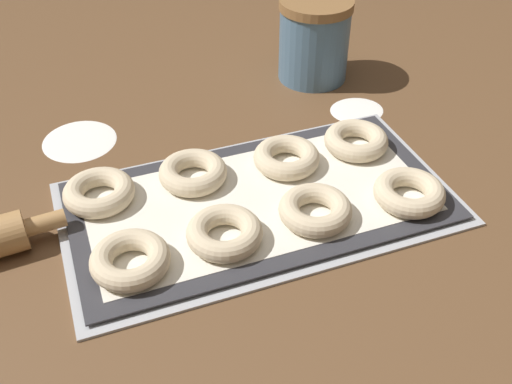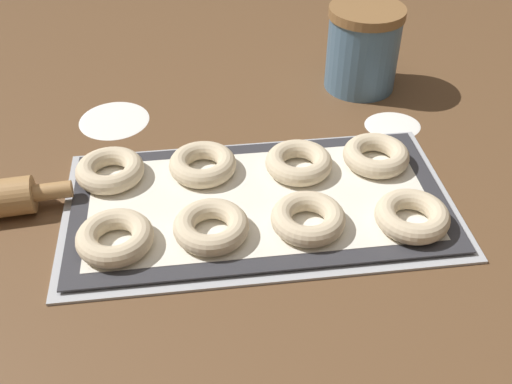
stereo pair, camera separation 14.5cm
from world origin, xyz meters
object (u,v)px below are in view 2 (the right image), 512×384
Objects in this scene: bagel_back_mid_left at (203,164)px; flour_canister at (363,48)px; bagel_front_far_right at (412,216)px; baking_tray at (256,204)px; bagel_front_mid_left at (211,227)px; bagel_back_far_left at (110,170)px; bagel_front_mid_right at (308,218)px; bagel_back_mid_right at (299,162)px; bagel_front_far_left at (115,237)px; bagel_back_far_right at (376,155)px.

flour_canister is at bearing 38.67° from bagel_back_mid_left.
bagel_back_mid_left is (-0.26, 0.15, 0.00)m from bagel_front_far_right.
baking_tray is 0.09m from bagel_front_mid_left.
bagel_back_mid_left is at bearing -1.10° from bagel_back_far_left.
flour_canister is at bearing 53.68° from baking_tray.
bagel_front_mid_right is at bearing 174.68° from bagel_front_far_right.
baking_tray is 5.50× the size of bagel_back_mid_right.
bagel_front_mid_right is at bearing -94.70° from bagel_back_mid_right.
bagel_front_far_left is (-0.19, -0.07, 0.02)m from baking_tray.
bagel_front_mid_left and bagel_back_far_right have the same top height.
baking_tray is 0.09m from bagel_front_mid_right.
bagel_front_far_right is at bearing -20.86° from baking_tray.
baking_tray is 0.21m from bagel_front_far_right.
bagel_front_mid_left is at bearing 179.80° from bagel_front_mid_right.
bagel_front_far_right is 0.30m from bagel_back_mid_left.
bagel_front_far_left is 1.00× the size of bagel_front_far_right.
bagel_back_mid_left is (-0.13, 0.13, 0.00)m from bagel_front_mid_right.
bagel_back_mid_left is 0.66× the size of flour_canister.
bagel_front_mid_right is at bearing -0.20° from bagel_front_mid_left.
bagel_front_far_right is (0.26, -0.01, 0.00)m from bagel_front_mid_left.
bagel_back_mid_right is at bearing -178.62° from bagel_back_far_right.
bagel_back_far_right is at bearing -2.40° from bagel_back_mid_left.
bagel_back_mid_right is 1.00× the size of bagel_back_far_right.
flour_canister reaches higher than bagel_back_mid_right.
bagel_front_mid_left and bagel_back_mid_left have the same top height.
bagel_front_far_right reaches higher than baking_tray.
bagel_front_mid_right is (0.13, -0.00, 0.00)m from bagel_front_mid_left.
bagel_front_far_left and bagel_back_mid_right have the same top height.
bagel_front_mid_right is at bearing -27.71° from bagel_back_far_left.
bagel_front_mid_right is 0.19m from bagel_back_mid_left.
bagel_back_mid_left is 0.38m from flour_canister.
bagel_front_mid_left is 0.47m from flour_canister.
bagel_front_mid_right is at bearing -45.80° from baking_tray.
baking_tray is 0.20m from bagel_front_far_left.
bagel_back_far_right is (0.37, 0.13, 0.00)m from bagel_front_far_left.
bagel_front_far_left is 0.25m from bagel_front_mid_right.
bagel_front_mid_left is at bearing -128.31° from flour_canister.
bagel_front_far_right is 1.00× the size of bagel_back_far_right.
bagel_front_far_left is 0.12m from bagel_front_mid_left.
bagel_back_mid_left is 1.00× the size of bagel_back_mid_right.
bagel_front_mid_right is 1.00× the size of bagel_front_far_right.
bagel_front_mid_right is 0.12m from bagel_back_mid_right.
bagel_front_mid_left is 0.13m from bagel_front_mid_right.
flour_canister is (0.43, 0.23, 0.05)m from bagel_back_far_left.
bagel_back_mid_right and bagel_back_far_right have the same top height.
bagel_back_far_left is 0.39m from bagel_back_far_right.
bagel_front_mid_left is 1.00× the size of bagel_back_mid_left.
bagel_front_mid_left is at bearing 177.14° from bagel_front_far_right.
bagel_back_far_left and bagel_back_far_right have the same top height.
bagel_front_mid_left is 1.00× the size of bagel_back_far_right.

